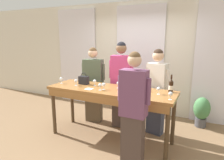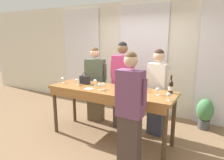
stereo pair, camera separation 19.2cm
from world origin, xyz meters
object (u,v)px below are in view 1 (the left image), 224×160
at_px(guest_cream_sweater, 156,90).
at_px(host_pouring, 133,111).
at_px(wine_glass_front_mid, 104,85).
at_px(wine_glass_back_right, 76,81).
at_px(guest_pink_top, 121,84).
at_px(handbag, 84,80).
at_px(guest_olive_jacket, 93,84).
at_px(wine_glass_by_bottle, 118,83).
at_px(wine_glass_center_right, 61,79).
at_px(potted_plant, 202,111).
at_px(wine_glass_front_right, 145,86).
at_px(wine_glass_front_left, 132,87).
at_px(wine_glass_back_left, 100,85).
at_px(wine_glass_back_mid, 171,94).
at_px(wine_glass_center_mid, 95,81).
at_px(wine_glass_near_host, 159,89).
at_px(tasting_bar, 110,95).
at_px(wine_glass_center_left, 144,84).
at_px(wine_bottle, 171,86).

relative_size(guest_cream_sweater, host_pouring, 0.98).
bearing_deg(wine_glass_front_mid, host_pouring, -35.60).
distance_m(wine_glass_back_right, guest_pink_top, 0.96).
bearing_deg(handbag, guest_olive_jacket, 98.82).
bearing_deg(wine_glass_by_bottle, wine_glass_center_right, -172.41).
bearing_deg(guest_pink_top, potted_plant, 25.11).
height_order(handbag, wine_glass_by_bottle, handbag).
height_order(handbag, wine_glass_back_right, handbag).
bearing_deg(wine_glass_by_bottle, guest_pink_top, 107.74).
xyz_separation_m(wine_glass_by_bottle, guest_cream_sweater, (0.60, 0.49, -0.18)).
bearing_deg(wine_glass_front_right, guest_cream_sweater, 78.18).
distance_m(wine_glass_front_left, wine_glass_back_right, 1.15).
distance_m(handbag, potted_plant, 2.62).
relative_size(wine_glass_back_left, wine_glass_back_mid, 1.00).
relative_size(wine_glass_front_right, wine_glass_center_mid, 1.00).
height_order(wine_glass_front_mid, wine_glass_center_mid, same).
height_order(wine_glass_near_host, guest_cream_sweater, guest_cream_sweater).
xyz_separation_m(wine_glass_front_left, host_pouring, (0.26, -0.62, -0.18)).
xyz_separation_m(tasting_bar, guest_olive_jacket, (-0.72, 0.62, -0.01)).
bearing_deg(handbag, wine_glass_back_mid, -9.19).
bearing_deg(wine_glass_center_mid, guest_olive_jacket, 123.27).
distance_m(wine_glass_by_bottle, guest_cream_sweater, 0.80).
bearing_deg(guest_olive_jacket, wine_glass_front_left, -28.73).
height_order(wine_glass_front_mid, wine_glass_front_right, same).
height_order(handbag, host_pouring, host_pouring).
distance_m(wine_glass_near_host, wine_glass_by_bottle, 0.77).
height_order(wine_glass_back_left, wine_glass_back_right, same).
relative_size(guest_pink_top, potted_plant, 2.77).
distance_m(wine_glass_center_left, wine_glass_back_left, 0.81).
bearing_deg(guest_cream_sweater, wine_glass_front_mid, -138.79).
distance_m(wine_bottle, wine_glass_front_mid, 1.18).
bearing_deg(wine_glass_back_mid, wine_glass_front_right, 147.89).
height_order(wine_bottle, guest_cream_sweater, guest_cream_sweater).
relative_size(tasting_bar, handbag, 10.15).
height_order(wine_glass_front_right, wine_glass_back_mid, same).
height_order(wine_glass_front_right, host_pouring, host_pouring).
xyz_separation_m(wine_bottle, guest_cream_sweater, (-0.32, 0.35, -0.20)).
height_order(wine_bottle, wine_glass_near_host, wine_bottle).
height_order(tasting_bar, wine_glass_front_mid, wine_glass_front_mid).
relative_size(handbag, wine_glass_by_bottle, 1.86).
bearing_deg(wine_glass_front_left, wine_glass_near_host, 8.20).
xyz_separation_m(wine_glass_center_mid, host_pouring, (1.06, -0.72, -0.18)).
distance_m(wine_glass_center_right, host_pouring, 1.89).
height_order(wine_glass_back_left, potted_plant, wine_glass_back_left).
relative_size(handbag, host_pouring, 0.13).
relative_size(handbag, guest_olive_jacket, 0.14).
height_order(tasting_bar, wine_bottle, wine_bottle).
relative_size(handbag, wine_glass_back_right, 1.86).
bearing_deg(wine_glass_back_left, wine_glass_center_left, 33.42).
height_order(wine_glass_front_mid, guest_pink_top, guest_pink_top).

